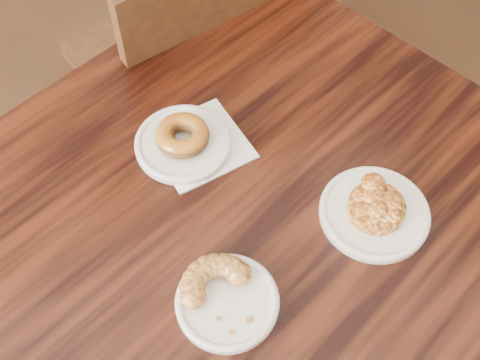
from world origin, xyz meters
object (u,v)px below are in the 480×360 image
apple_fritter (377,206)px  cafe_table (261,313)px  chair_far (180,62)px  glazed_donut (182,136)px  cruller_fragment (227,296)px

apple_fritter → cafe_table: bearing=156.6°
chair_far → apple_fritter: bearing=84.0°
chair_far → glazed_donut: chair_far is taller
cafe_table → cruller_fragment: bearing=-160.3°
chair_far → cruller_fragment: 0.88m
cruller_fragment → cafe_table: bearing=36.6°
cruller_fragment → glazed_donut: bearing=76.8°
chair_far → apple_fritter: (0.02, -0.75, 0.33)m
cafe_table → chair_far: chair_far is taller
glazed_donut → apple_fritter: (0.21, -0.27, -0.01)m
chair_far → cruller_fragment: (-0.26, -0.77, 0.33)m
glazed_donut → cruller_fragment: glazed_donut is taller
cafe_table → chair_far: 0.70m
cruller_fragment → chair_far: bearing=71.4°
apple_fritter → cruller_fragment: 0.28m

